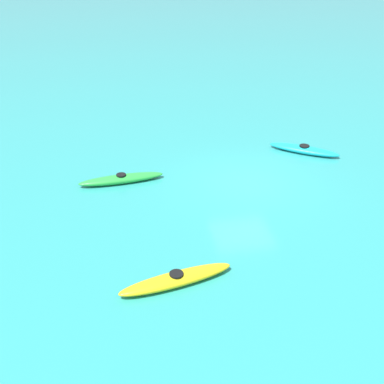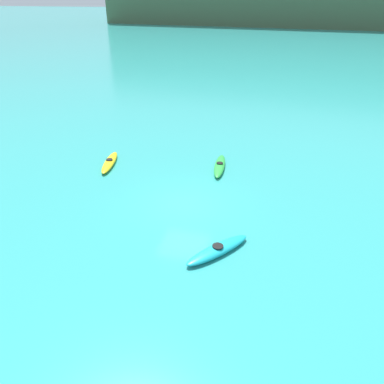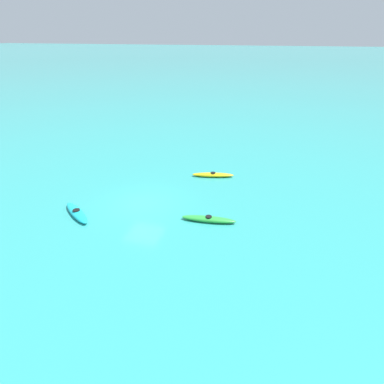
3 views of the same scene
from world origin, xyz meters
TOP-DOWN VIEW (x-y plane):
  - ground_plane at (0.00, 0.00)m, footprint 600.00×600.00m
  - kayak_green at (0.88, 4.89)m, footprint 0.98×3.46m
  - kayak_yellow at (-5.84, 3.67)m, footprint 1.37×3.44m
  - kayak_cyan at (2.47, -3.53)m, footprint 2.50×3.03m

SIDE VIEW (x-z plane):
  - ground_plane at x=0.00m, z-range 0.00..0.00m
  - kayak_green at x=0.88m, z-range -0.02..0.35m
  - kayak_yellow at x=-5.84m, z-range -0.02..0.35m
  - kayak_cyan at x=2.47m, z-range -0.02..0.35m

